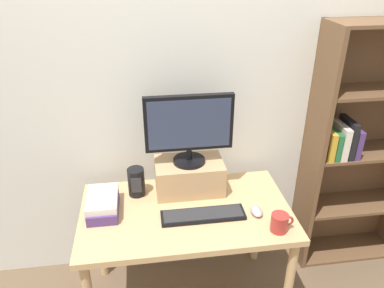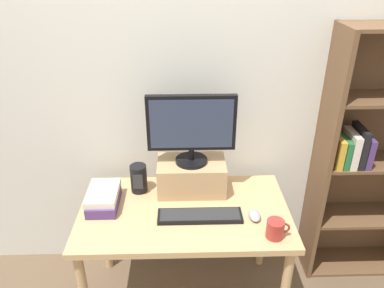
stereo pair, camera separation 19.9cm
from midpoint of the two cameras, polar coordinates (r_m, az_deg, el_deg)
name	(u,v)px [view 1 (the left image)]	position (r m, az deg, el deg)	size (l,w,h in m)	color
back_wall	(175,83)	(2.25, -5.12, 9.25)	(7.00, 0.08, 2.60)	silver
desk	(186,222)	(2.18, -3.60, -11.86)	(1.17, 0.67, 0.71)	tan
bookshelf_unit	(360,149)	(2.63, 22.33, -0.76)	(0.75, 0.28, 1.66)	brown
riser_box	(189,176)	(2.23, -3.00, -4.93)	(0.40, 0.25, 0.19)	tan
computer_monitor	(189,127)	(2.08, -3.21, 2.50)	(0.50, 0.19, 0.41)	black
keyboard	(203,215)	(2.06, -1.12, -10.88)	(0.46, 0.12, 0.02)	black
computer_mouse	(256,211)	(2.10, 7.10, -10.18)	(0.06, 0.10, 0.04)	#99999E
book_stack	(103,204)	(2.16, -16.05, -8.90)	(0.17, 0.27, 0.10)	#4C336B
coffee_mug	(280,223)	(1.99, 10.42, -11.80)	(0.12, 0.09, 0.10)	#9E2D28
desk_speaker	(136,182)	(2.23, -11.04, -5.76)	(0.10, 0.10, 0.17)	black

